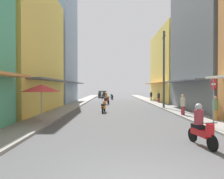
{
  "coord_description": "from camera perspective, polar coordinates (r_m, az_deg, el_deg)",
  "views": [
    {
      "loc": [
        -0.71,
        -4.21,
        2.2
      ],
      "look_at": [
        -0.61,
        18.77,
        1.94
      ],
      "focal_mm": 32.95,
      "sensor_mm": 36.0,
      "label": 1
    }
  ],
  "objects": [
    {
      "name": "motorbike_orange",
      "position": [
        17.9,
        -2.55,
        -4.78
      ],
      "size": [
        0.55,
        1.81,
        0.96
      ],
      "color": "black",
      "rests_on": "ground"
    },
    {
      "name": "utility_pole",
      "position": [
        21.48,
        13.93,
        5.47
      ],
      "size": [
        0.2,
        1.2,
        7.86
      ],
      "color": "#4C4C4F",
      "rests_on": "ground"
    },
    {
      "name": "motorbike_white",
      "position": [
        38.98,
        -3.06,
        -1.55
      ],
      "size": [
        0.55,
        1.8,
        1.58
      ],
      "color": "black",
      "rests_on": "ground"
    },
    {
      "name": "motorbike_maroon",
      "position": [
        26.53,
        -1.78,
        -2.58
      ],
      "size": [
        0.77,
        1.73,
        1.58
      ],
      "color": "black",
      "rests_on": "ground"
    },
    {
      "name": "ground_plane",
      "position": [
        25.52,
        1.34,
        -4.29
      ],
      "size": [
        110.89,
        110.89,
        0.0
      ],
      "primitive_type": "plane",
      "color": "#4C4C4F"
    },
    {
      "name": "pedestrian_crossing",
      "position": [
        32.23,
        10.55,
        -1.58
      ],
      "size": [
        0.44,
        0.44,
        1.68
      ],
      "color": "beige",
      "rests_on": "ground"
    },
    {
      "name": "building_left_far",
      "position": [
        30.86,
        -16.8,
        12.63
      ],
      "size": [
        7.05,
        8.63,
        17.25
      ],
      "color": "#8CA5CC",
      "rests_on": "ground"
    },
    {
      "name": "pedestrian_foreground",
      "position": [
        16.38,
        18.81,
        -4.19
      ],
      "size": [
        0.34,
        0.34,
        1.65
      ],
      "color": "#99333F",
      "rests_on": "ground"
    },
    {
      "name": "sidewalk_left",
      "position": [
        25.91,
        -10.45,
        -4.1
      ],
      "size": [
        2.01,
        58.4,
        0.12
      ],
      "primitive_type": "cube",
      "color": "gray",
      "rests_on": "ground"
    },
    {
      "name": "pedestrian_midway",
      "position": [
        14.58,
        26.43,
        -4.84
      ],
      "size": [
        0.34,
        0.34,
        1.64
      ],
      "color": "#BF8C3F",
      "rests_on": "ground"
    },
    {
      "name": "sidewalk_right",
      "position": [
        26.2,
        13.0,
        -4.05
      ],
      "size": [
        2.01,
        58.4,
        0.12
      ],
      "primitive_type": "cube",
      "color": "gray",
      "rests_on": "ground"
    },
    {
      "name": "motorbike_green",
      "position": [
        36.37,
        -0.31,
        -2.02
      ],
      "size": [
        0.61,
        1.79,
        0.96
      ],
      "color": "black",
      "rests_on": "ground"
    },
    {
      "name": "building_right_far",
      "position": [
        33.03,
        17.45,
        6.1
      ],
      "size": [
        7.05,
        12.17,
        10.71
      ],
      "color": "#EFD159",
      "rests_on": "ground"
    },
    {
      "name": "building_right_mid",
      "position": [
        22.27,
        27.08,
        12.31
      ],
      "size": [
        7.05,
        10.34,
        13.46
      ],
      "color": "slate",
      "rests_on": "ground"
    },
    {
      "name": "street_sign_no_entry",
      "position": [
        11.58,
        26.11,
        -1.8
      ],
      "size": [
        0.07,
        0.6,
        2.65
      ],
      "color": "gray",
      "rests_on": "ground"
    },
    {
      "name": "building_left_mid",
      "position": [
        20.34,
        -25.6,
        10.07
      ],
      "size": [
        7.05,
        11.0,
        11.11
      ],
      "color": "#EFD159",
      "rests_on": "ground"
    },
    {
      "name": "parked_car",
      "position": [
        43.32,
        -2.95,
        -1.28
      ],
      "size": [
        2.05,
        4.21,
        1.45
      ],
      "color": "black",
      "rests_on": "ground"
    },
    {
      "name": "motorbike_red",
      "position": [
        8.48,
        23.26,
        -9.56
      ],
      "size": [
        0.57,
        1.8,
        1.58
      ],
      "color": "black",
      "rests_on": "ground"
    },
    {
      "name": "pedestrian_far",
      "position": [
        28.64,
        12.56,
        -1.87
      ],
      "size": [
        0.44,
        0.44,
        1.68
      ],
      "color": "#99333F",
      "rests_on": "ground"
    },
    {
      "name": "vendor_umbrella",
      "position": [
        13.08,
        -19.31,
        0.41
      ],
      "size": [
        2.3,
        2.3,
        2.38
      ],
      "color": "#99999E",
      "rests_on": "ground"
    }
  ]
}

